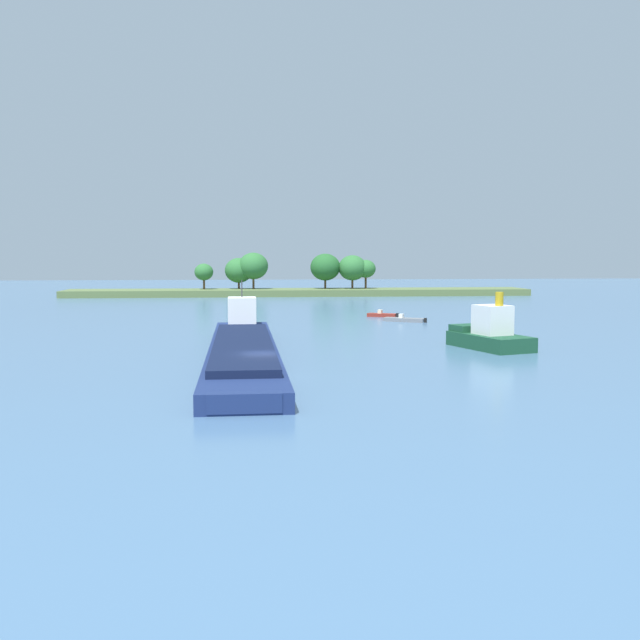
% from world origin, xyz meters
% --- Properties ---
extents(ground_plane, '(400.00, 400.00, 0.00)m').
position_xyz_m(ground_plane, '(0.00, 0.00, 0.00)').
color(ground_plane, '#476B8E').
extents(treeline_island, '(95.14, 11.11, 8.90)m').
position_xyz_m(treeline_island, '(8.92, 100.05, 2.64)').
color(treeline_island, '#566B3D').
rests_on(treeline_island, ground).
extents(cargo_barge, '(5.80, 40.11, 5.75)m').
position_xyz_m(cargo_barge, '(-1.44, 9.17, 0.88)').
color(cargo_barge, navy).
rests_on(cargo_barge, ground).
extents(tugboat, '(6.17, 8.91, 5.10)m').
position_xyz_m(tugboat, '(20.33, 13.19, 1.31)').
color(tugboat, '#19472D').
rests_on(tugboat, ground).
extents(fishing_skiff, '(5.25, 3.93, 0.97)m').
position_xyz_m(fishing_skiff, '(18.40, 39.40, 0.26)').
color(fishing_skiff, slate).
rests_on(fishing_skiff, ground).
extents(small_motorboat, '(4.14, 3.03, 0.96)m').
position_xyz_m(small_motorboat, '(16.95, 46.73, 0.26)').
color(small_motorboat, maroon).
rests_on(small_motorboat, ground).
extents(channel_buoy_red, '(0.70, 0.70, 1.90)m').
position_xyz_m(channel_buoy_red, '(28.23, 37.30, 0.81)').
color(channel_buoy_red, red).
rests_on(channel_buoy_red, ground).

